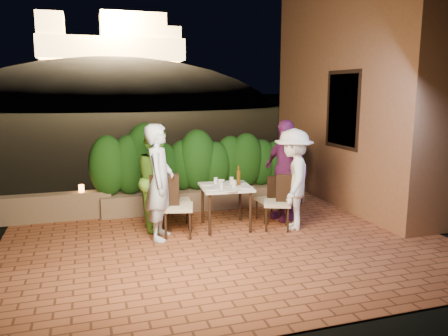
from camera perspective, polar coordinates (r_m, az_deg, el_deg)
name	(u,v)px	position (r m, az deg, el deg)	size (l,w,h in m)	color
ground	(233,248)	(6.89, 1.20, -10.34)	(400.00, 400.00, 0.00)	black
terrace_floor	(223,240)	(7.35, -0.07, -9.44)	(7.00, 6.00, 0.15)	brown
building_wall	(364,85)	(9.89, 17.80, 10.34)	(1.60, 5.00, 5.00)	#9C613D
window_pane	(344,110)	(9.05, 15.38, 7.34)	(0.08, 1.00, 1.40)	black
window_frame	(343,110)	(9.04, 15.33, 7.35)	(0.06, 1.15, 1.55)	black
planter	(207,198)	(8.98, -2.29, -3.95)	(4.20, 0.55, 0.40)	#77614C
hedge	(206,162)	(8.83, -2.33, 0.78)	(4.00, 0.70, 1.10)	#143D10
parapet	(50,207)	(8.71, -21.79, -4.81)	(2.20, 0.30, 0.50)	#77614C
hill	(116,133)	(66.54, -13.93, 4.43)	(52.00, 40.00, 22.00)	black
fortress	(111,31)	(66.72, -14.49, 16.91)	(26.00, 8.00, 8.00)	#FFCC7A
dining_table	(226,207)	(7.65, 0.23, -5.11)	(0.85, 0.85, 0.75)	white
plate_nw	(213,189)	(7.32, -1.51, -2.74)	(0.24, 0.24, 0.01)	white
plate_sw	(206,184)	(7.70, -2.35, -2.10)	(0.24, 0.24, 0.01)	white
plate_ne	(246,187)	(7.44, 2.94, -2.54)	(0.24, 0.24, 0.01)	white
plate_se	(239,182)	(7.83, 1.96, -1.90)	(0.21, 0.21, 0.01)	white
plate_centre	(223,185)	(7.59, -0.07, -2.28)	(0.20, 0.20, 0.01)	white
plate_front	(231,190)	(7.22, 0.97, -2.92)	(0.24, 0.24, 0.01)	white
glass_nw	(222,186)	(7.36, -0.33, -2.31)	(0.06, 0.06, 0.10)	silver
glass_sw	(216,181)	(7.73, -1.10, -1.65)	(0.07, 0.07, 0.11)	silver
glass_ne	(234,183)	(7.48, 1.27, -2.03)	(0.07, 0.07, 0.12)	silver
glass_se	(232,180)	(7.73, 1.01, -1.62)	(0.07, 0.07, 0.12)	silver
beer_bottle	(239,175)	(7.62, 1.91, -0.95)	(0.07, 0.07, 0.34)	#52330D
bowl	(220,181)	(7.84, -0.54, -1.74)	(0.18, 0.18, 0.04)	white
chair_left_front	(178,206)	(7.23, -6.02, -4.92)	(0.48, 0.48, 1.03)	black
chair_left_back	(177,200)	(7.70, -6.11, -4.22)	(0.45, 0.45, 0.97)	black
chair_right_front	(277,202)	(7.62, 6.94, -4.40)	(0.45, 0.45, 0.97)	black
chair_right_back	(268,199)	(8.08, 5.82, -4.01)	(0.39, 0.39, 0.84)	black
diner_blue	(160,182)	(7.06, -8.41, -1.85)	(0.68, 0.45, 1.87)	silver
diner_green	(157,179)	(7.61, -8.75, -1.44)	(0.85, 0.66, 1.75)	#7CD141
diner_white	(293,179)	(7.60, 9.02, -1.48)	(1.13, 0.65, 1.75)	white
diner_purple	(285,170)	(8.13, 7.97, -0.27)	(1.09, 0.45, 1.86)	#762772
parapet_lamp	(81,188)	(8.60, -18.14, -2.56)	(0.10, 0.10, 0.14)	orange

